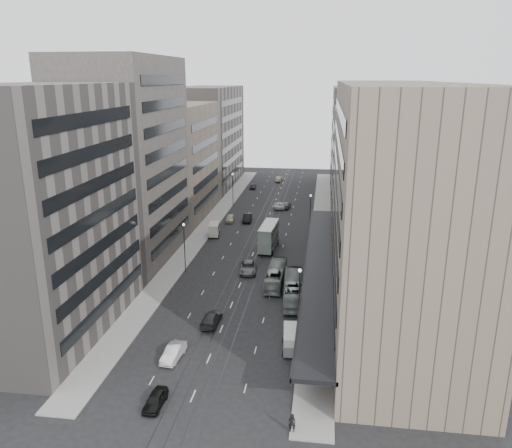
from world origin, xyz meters
The scene contains 30 objects.
ground centered at (0.00, 0.00, 0.00)m, with size 220.00×220.00×0.00m, color black.
sidewalk_right centered at (12.00, 37.50, 0.07)m, with size 4.00×125.00×0.15m, color gray.
sidewalk_left centered at (-12.00, 37.50, 0.07)m, with size 4.00×125.00×0.15m, color gray.
department_store centered at (21.45, 8.00, 14.95)m, with size 19.20×60.00×30.00m.
building_right_mid centered at (21.50, 52.00, 12.00)m, with size 15.00×28.00×24.00m, color #433E3A.
building_right_far centered at (21.50, 82.00, 14.00)m, with size 15.00×32.00×28.00m, color slate.
building_left_a centered at (-21.50, -8.00, 15.00)m, with size 15.00×28.00×30.00m, color slate.
building_left_b centered at (-21.50, 19.00, 17.00)m, with size 15.00×26.00×34.00m, color #433E3A.
building_left_c centered at (-21.50, 46.00, 12.50)m, with size 15.00×28.00×25.00m, color #716758.
building_left_d centered at (-21.50, 79.00, 14.00)m, with size 15.00×38.00×28.00m, color slate.
lamp_right_near centered at (9.70, -5.00, 5.20)m, with size 0.44×0.44×8.32m.
lamp_right_far centered at (9.70, 35.00, 5.20)m, with size 0.44×0.44×8.32m.
lamp_left_near centered at (-9.70, 12.00, 5.20)m, with size 0.44×0.44×8.32m.
lamp_left_far centered at (-9.70, 55.00, 5.20)m, with size 0.44×0.44×8.32m.
bus_near centered at (8.50, 3.90, 1.62)m, with size 2.73×11.66×3.25m, color slate.
bus_far centered at (5.46, 9.04, 1.46)m, with size 2.45×10.47×2.92m, color gray.
double_decker centered at (2.50, 24.97, 2.60)m, with size 3.17×8.95×4.82m.
vw_microbus centered at (9.20, -9.80, 1.42)m, with size 2.46×4.85×2.54m.
panel_van centered at (-9.20, 31.36, 1.45)m, with size 2.52×4.40×2.64m.
sedan_0 centered at (-3.19, -22.00, 0.68)m, with size 1.61×4.01×1.37m, color black.
sedan_1 centered at (-3.95, -13.53, 0.76)m, with size 1.60×4.59×1.51m, color silver.
sedan_2 centered at (0.44, 13.44, 0.81)m, with size 2.67×5.80×1.61m, color #5A5A5D.
sedan_3 centered at (-1.55, -4.84, 0.74)m, with size 2.08×5.12×1.49m, color #28282A.
sedan_4 centered at (-7.94, 41.95, 0.77)m, with size 1.82×4.52×1.54m, color #B7AB97.
sedan_5 centered at (-4.19, 42.63, 0.84)m, with size 1.78×5.10×1.68m, color black.
sedan_6 centered at (1.70, 54.92, 0.75)m, with size 2.50×5.43×1.51m, color silver.
sedan_7 centered at (3.23, 55.40, 0.74)m, with size 2.08×5.12×1.49m, color #57585A.
sedan_8 centered at (-7.79, 76.05, 0.68)m, with size 1.61×4.00×1.36m, color #28282B.
sedan_9 centered at (-1.40, 87.13, 0.76)m, with size 1.60×4.59×1.51m, color #9E9883.
pedestrian centered at (10.20, -24.00, 1.07)m, with size 0.67×0.44×1.84m, color black.
Camera 1 is at (12.17, -61.70, 30.78)m, focal length 35.00 mm.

